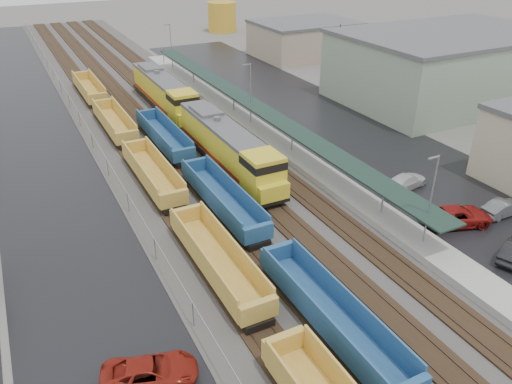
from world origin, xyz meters
TOP-DOWN VIEW (x-y plane):
  - ballast_strip at (0.00, 60.00)m, footprint 20.00×160.00m
  - trackbed at (-0.00, 60.00)m, footprint 14.60×160.00m
  - west_parking_lot at (-15.00, 60.00)m, footprint 10.00×160.00m
  - east_commuter_lot at (19.00, 50.00)m, footprint 16.00×100.00m
  - station_platform at (9.50, 50.01)m, footprint 3.00×80.00m
  - chainlink_fence at (-9.50, 58.44)m, footprint 0.08×160.04m
  - industrial_buildings at (37.76, 45.85)m, footprint 32.52×75.30m
  - tree_east at (28.00, 58.00)m, footprint 4.40×4.40m
  - locomotive_lead at (2.00, 39.90)m, footprint 3.17×20.89m
  - locomotive_trail at (2.00, 60.90)m, footprint 3.17×20.89m
  - well_string_yellow at (-6.00, 32.30)m, footprint 2.65×93.20m
  - well_string_blue at (-2.00, 15.91)m, footprint 2.57×80.99m
  - storage_tank at (32.17, 110.44)m, footprint 6.66×6.66m
  - parked_car_west_c at (-13.16, 17.05)m, footprint 3.83×5.77m
  - parked_car_east_b at (14.68, 21.41)m, footprint 4.34×6.30m
  - parked_car_east_c at (15.44, 28.50)m, footprint 2.91×5.16m
  - parked_car_east_e at (19.46, 20.69)m, footprint 1.54×4.30m

SIDE VIEW (x-z plane):
  - west_parking_lot at x=-15.00m, z-range 0.00..0.02m
  - east_commuter_lot at x=19.00m, z-range 0.00..0.02m
  - ballast_strip at x=0.00m, z-range 0.00..0.08m
  - trackbed at x=0.00m, z-range 0.05..0.27m
  - parked_car_east_e at x=19.46m, z-range 0.00..1.41m
  - parked_car_east_c at x=15.44m, z-range 0.00..1.41m
  - station_platform at x=9.50m, z-range -3.27..4.73m
  - parked_car_west_c at x=-13.16m, z-range 0.00..1.47m
  - parked_car_east_b at x=14.68m, z-range 0.00..1.60m
  - well_string_blue at x=-2.00m, z-range 0.01..2.29m
  - well_string_yellow at x=-6.00m, z-range -0.01..2.34m
  - chainlink_fence at x=-9.50m, z-range 0.60..2.62m
  - locomotive_lead at x=2.00m, z-range 0.14..4.87m
  - locomotive_trail at x=2.00m, z-range 0.14..4.87m
  - storage_tank at x=32.17m, z-range 0.00..6.66m
  - industrial_buildings at x=37.76m, z-range -0.50..9.00m
  - tree_east at x=28.00m, z-range 1.47..11.47m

